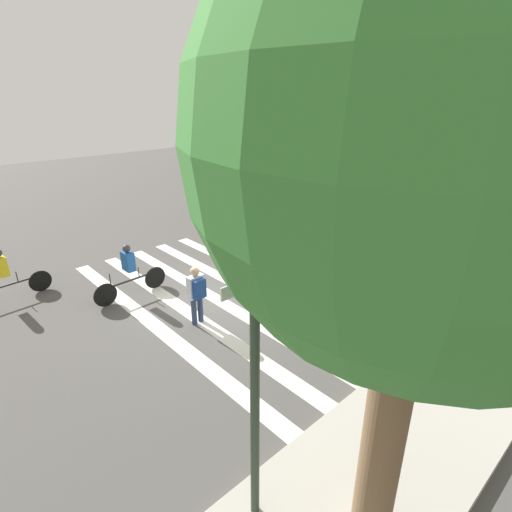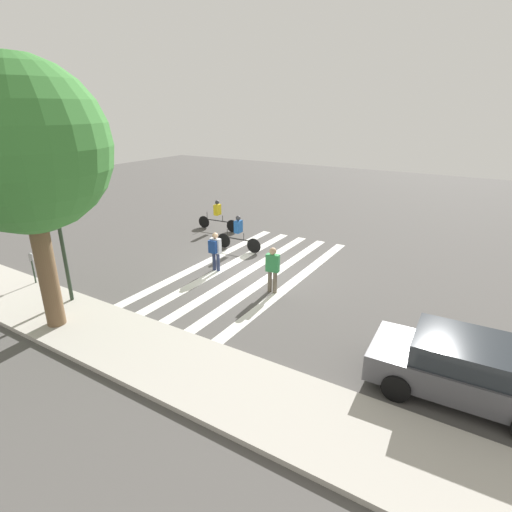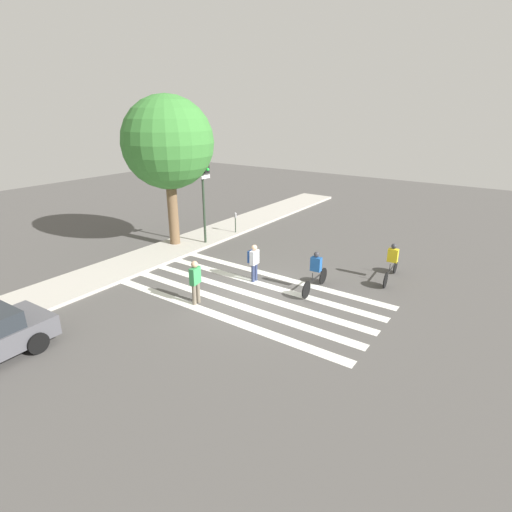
{
  "view_description": "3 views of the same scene",
  "coord_description": "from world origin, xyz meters",
  "px_view_note": "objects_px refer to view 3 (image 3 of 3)",
  "views": [
    {
      "loc": [
        6.06,
        8.29,
        5.6
      ],
      "look_at": [
        -1.18,
        0.38,
        1.15
      ],
      "focal_mm": 28.0,
      "sensor_mm": 36.0,
      "label": 1
    },
    {
      "loc": [
        -7.96,
        12.42,
        6.15
      ],
      "look_at": [
        -0.83,
        0.78,
        1.04
      ],
      "focal_mm": 28.0,
      "sensor_mm": 36.0,
      "label": 2
    },
    {
      "loc": [
        -11.31,
        -8.13,
        6.72
      ],
      "look_at": [
        0.36,
        0.03,
        1.47
      ],
      "focal_mm": 28.0,
      "sensor_mm": 36.0,
      "label": 3
    }
  ],
  "objects_px": {
    "street_tree": "(168,143)",
    "pedestrian_adult_yellow_jacket": "(195,280)",
    "parking_meter": "(235,218)",
    "cyclist_far_lane": "(392,261)",
    "cyclist_near_curb": "(316,270)",
    "pedestrian_adult_tall_backpack": "(254,260)",
    "traffic_light": "(205,181)"
  },
  "relations": [
    {
      "from": "street_tree",
      "to": "pedestrian_adult_yellow_jacket",
      "type": "height_order",
      "value": "street_tree"
    },
    {
      "from": "traffic_light",
      "to": "cyclist_near_curb",
      "type": "xyz_separation_m",
      "value": [
        -1.77,
        -7.18,
        -2.49
      ]
    },
    {
      "from": "cyclist_far_lane",
      "to": "pedestrian_adult_tall_backpack",
      "type": "bearing_deg",
      "value": 121.21
    },
    {
      "from": "parking_meter",
      "to": "pedestrian_adult_tall_backpack",
      "type": "relative_size",
      "value": 0.82
    },
    {
      "from": "traffic_light",
      "to": "parking_meter",
      "type": "xyz_separation_m",
      "value": [
        2.36,
        -0.05,
        -2.39
      ]
    },
    {
      "from": "pedestrian_adult_yellow_jacket",
      "to": "cyclist_near_curb",
      "type": "relative_size",
      "value": 0.73
    },
    {
      "from": "street_tree",
      "to": "cyclist_near_curb",
      "type": "bearing_deg",
      "value": -95.15
    },
    {
      "from": "parking_meter",
      "to": "cyclist_far_lane",
      "type": "xyz_separation_m",
      "value": [
        -1.4,
        -9.23,
        -0.1
      ]
    },
    {
      "from": "pedestrian_adult_yellow_jacket",
      "to": "cyclist_far_lane",
      "type": "bearing_deg",
      "value": -48.58
    },
    {
      "from": "pedestrian_adult_yellow_jacket",
      "to": "cyclist_near_curb",
      "type": "height_order",
      "value": "pedestrian_adult_yellow_jacket"
    },
    {
      "from": "cyclist_near_curb",
      "to": "street_tree",
      "type": "bearing_deg",
      "value": 82.18
    },
    {
      "from": "parking_meter",
      "to": "pedestrian_adult_yellow_jacket",
      "type": "height_order",
      "value": "pedestrian_adult_yellow_jacket"
    },
    {
      "from": "street_tree",
      "to": "cyclist_far_lane",
      "type": "xyz_separation_m",
      "value": [
        1.97,
        -10.61,
        -4.31
      ]
    },
    {
      "from": "cyclist_near_curb",
      "to": "parking_meter",
      "type": "bearing_deg",
      "value": 57.24
    },
    {
      "from": "street_tree",
      "to": "cyclist_far_lane",
      "type": "bearing_deg",
      "value": -79.49
    },
    {
      "from": "parking_meter",
      "to": "pedestrian_adult_yellow_jacket",
      "type": "bearing_deg",
      "value": -151.86
    },
    {
      "from": "pedestrian_adult_tall_backpack",
      "to": "cyclist_far_lane",
      "type": "height_order",
      "value": "cyclist_far_lane"
    },
    {
      "from": "street_tree",
      "to": "pedestrian_adult_tall_backpack",
      "type": "bearing_deg",
      "value": -102.79
    },
    {
      "from": "pedestrian_adult_tall_backpack",
      "to": "cyclist_near_curb",
      "type": "xyz_separation_m",
      "value": [
        0.59,
        -2.52,
        -0.06
      ]
    },
    {
      "from": "cyclist_far_lane",
      "to": "parking_meter",
      "type": "bearing_deg",
      "value": 76.91
    },
    {
      "from": "street_tree",
      "to": "cyclist_near_curb",
      "type": "height_order",
      "value": "street_tree"
    },
    {
      "from": "cyclist_near_curb",
      "to": "cyclist_far_lane",
      "type": "height_order",
      "value": "cyclist_near_curb"
    },
    {
      "from": "pedestrian_adult_yellow_jacket",
      "to": "pedestrian_adult_tall_backpack",
      "type": "relative_size",
      "value": 1.05
    },
    {
      "from": "parking_meter",
      "to": "cyclist_near_curb",
      "type": "distance_m",
      "value": 8.24
    },
    {
      "from": "pedestrian_adult_yellow_jacket",
      "to": "cyclist_far_lane",
      "type": "height_order",
      "value": "pedestrian_adult_yellow_jacket"
    },
    {
      "from": "traffic_light",
      "to": "cyclist_far_lane",
      "type": "bearing_deg",
      "value": -84.08
    },
    {
      "from": "cyclist_near_curb",
      "to": "pedestrian_adult_yellow_jacket",
      "type": "bearing_deg",
      "value": 136.04
    },
    {
      "from": "cyclist_far_lane",
      "to": "cyclist_near_curb",
      "type": "bearing_deg",
      "value": 137.93
    },
    {
      "from": "traffic_light",
      "to": "street_tree",
      "type": "height_order",
      "value": "street_tree"
    },
    {
      "from": "parking_meter",
      "to": "pedestrian_adult_yellow_jacket",
      "type": "relative_size",
      "value": 0.78
    },
    {
      "from": "parking_meter",
      "to": "street_tree",
      "type": "xyz_separation_m",
      "value": [
        -3.36,
        1.38,
        4.21
      ]
    },
    {
      "from": "parking_meter",
      "to": "cyclist_far_lane",
      "type": "relative_size",
      "value": 0.54
    }
  ]
}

